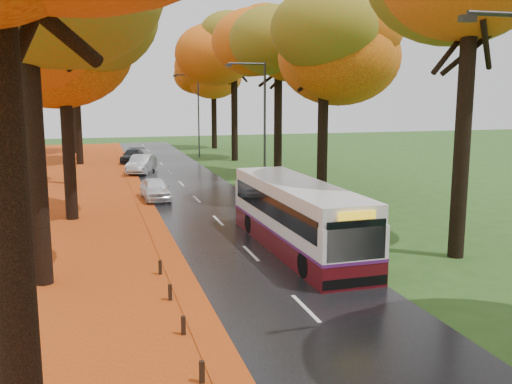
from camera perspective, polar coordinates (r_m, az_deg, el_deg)
name	(u,v)px	position (r m, az deg, el deg)	size (l,w,h in m)	color
road	(214,217)	(29.03, -4.23, -2.48)	(6.50, 90.00, 0.04)	black
centre_line	(214,216)	(29.02, -4.23, -2.44)	(0.12, 90.00, 0.01)	silver
leaf_verge	(24,228)	(28.64, -22.17, -3.39)	(12.00, 90.00, 0.02)	maroon
leaf_drift	(153,220)	(28.57, -10.23, -2.77)	(0.90, 90.00, 0.01)	#C25713
trees_left	(56,23)	(30.04, -19.40, 15.67)	(9.20, 74.00, 13.88)	black
trees_right	(334,28)	(32.56, 7.80, 15.91)	(9.30, 74.20, 13.96)	black
streetlamp_mid	(261,119)	(34.20, 0.47, 7.36)	(2.45, 0.18, 8.00)	#333538
streetlamp_far	(196,109)	(55.64, -6.03, 8.29)	(2.45, 0.18, 8.00)	#333538
bus	(297,215)	(22.71, 4.17, -2.29)	(2.56, 10.27, 2.69)	#4A0B11
car_white	(155,189)	(33.91, -10.05, 0.31)	(1.49, 3.70, 1.26)	white
car_silver	(141,164)	(45.38, -11.38, 2.76)	(1.49, 4.27, 1.41)	#A1A3A9
car_dark	(133,156)	(52.57, -12.24, 3.56)	(1.65, 4.05, 1.18)	black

